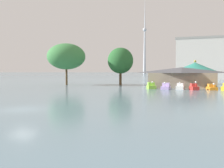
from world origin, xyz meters
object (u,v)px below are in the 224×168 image
Objects in this scene: pedal_boat_lime at (151,86)px; shoreline_tree_mid at (120,61)px; pedal_boat_orange at (212,87)px; green_roof_pavilion at (195,71)px; shoreline_tree_tall_left at (66,57)px; distant_broadcast_tower at (145,34)px; pedal_boat_lavender at (166,87)px; boathouse at (182,77)px; pedal_boat_white at (180,87)px; background_building_block at (221,58)px; pedal_boat_red at (194,87)px.

shoreline_tree_mid is at bearing -157.78° from pedal_boat_lime.
pedal_boat_orange is 21.73m from green_roof_pavilion.
green_roof_pavilion is at bearing 174.43° from pedal_boat_orange.
shoreline_tree_tall_left reaches higher than pedal_boat_lime.
pedal_boat_lavender is at bearing -78.89° from distant_broadcast_tower.
pedal_boat_lime is 1.30× the size of pedal_boat_lavender.
green_roof_pavilion is at bearing 171.43° from pedal_boat_lavender.
boathouse is at bearing -19.22° from shoreline_tree_mid.
green_roof_pavilion reaches higher than pedal_boat_white.
green_roof_pavilion is at bearing 175.81° from pedal_boat_white.
green_roof_pavilion is 0.08× the size of distant_broadcast_tower.
background_building_block is (21.30, 69.33, 9.07)m from pedal_boat_lime.
shoreline_tree_mid is 0.25× the size of background_building_block.
pedal_boat_lime is 11.94m from pedal_boat_orange.
boathouse reaches higher than pedal_boat_lavender.
boathouse is (6.05, 5.84, 1.87)m from pedal_boat_lime.
shoreline_tree_tall_left is at bearing -120.88° from pedal_boat_red.
pedal_boat_lavender is at bearing -72.15° from pedal_boat_white.
pedal_boat_lavender is at bearing 60.82° from pedal_boat_lime.
pedal_boat_red is 22.72m from green_roof_pavilion.
shoreline_tree_mid is (-10.09, 11.47, 6.00)m from pedal_boat_lime.
distant_broadcast_tower reaches higher than pedal_boat_red.
pedal_boat_white reaches higher than pedal_boat_orange.
pedal_boat_red is at bearing -33.01° from shoreline_tree_mid.
pedal_boat_lime reaches higher than pedal_boat_white.
distant_broadcast_tower reaches higher than pedal_boat_lime.
pedal_boat_lime is 0.02× the size of distant_broadcast_tower.
shoreline_tree_tall_left is at bearing -99.27° from pedal_boat_lavender.
pedal_boat_lime is at bearing -93.64° from pedal_boat_lavender.
distant_broadcast_tower is at bearing 99.06° from shoreline_tree_mid.
shoreline_tree_tall_left is at bearing -125.51° from pedal_boat_lime.
shoreline_tree_mid is at bearing -118.48° from background_building_block.
pedal_boat_white is 0.23× the size of green_roof_pavilion.
pedal_boat_orange is 37.19m from shoreline_tree_tall_left.
boathouse is (-2.54, 6.50, 1.89)m from pedal_boat_red.
distant_broadcast_tower is at bearing 171.47° from pedal_boat_lime.
distant_broadcast_tower is (-56.76, 304.12, 58.06)m from pedal_boat_lime.
distant_broadcast_tower is at bearing -162.45° from pedal_boat_lavender.
distant_broadcast_tower is at bearing 103.13° from green_roof_pavilion.
green_roof_pavilion is (-2.84, 21.30, 3.20)m from pedal_boat_orange.
pedal_boat_orange is at bearing -82.41° from green_roof_pavilion.
pedal_boat_white is 20.51m from shoreline_tree_mid.
shoreline_tree_mid is at bearing -121.17° from pedal_boat_white.
shoreline_tree_mid is (-13.18, 12.02, 6.02)m from pedal_boat_lavender.
pedal_boat_lavender is (3.09, -0.55, -0.01)m from pedal_boat_lime.
shoreline_tree_mid is (-16.14, 5.63, 4.13)m from boathouse.
green_roof_pavilion is at bearing -76.87° from distant_broadcast_tower.
pedal_boat_white is 22.15m from green_roof_pavilion.
pedal_boat_lavender is at bearing -105.00° from green_roof_pavilion.
pedal_boat_lavender is 0.26× the size of shoreline_tree_mid.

